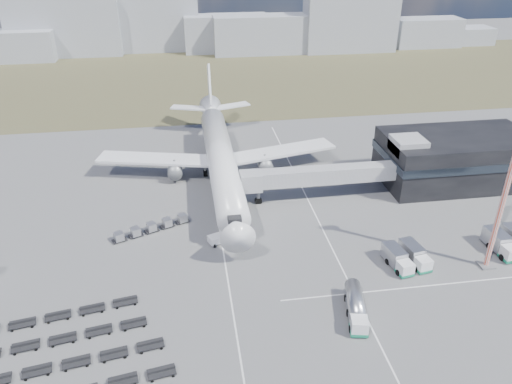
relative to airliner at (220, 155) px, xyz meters
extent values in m
plane|color=#565659|center=(0.00, -32.38, -5.29)|extent=(420.00, 420.00, 0.00)
cube|color=#4A4A2C|center=(0.00, 77.62, -5.29)|extent=(420.00, 90.00, 0.01)
cube|color=silver|center=(-2.00, -27.38, -5.29)|extent=(0.25, 110.00, 0.01)
cube|color=silver|center=(16.00, -27.38, -5.29)|extent=(0.25, 110.00, 0.01)
cube|color=silver|center=(25.00, -40.38, -5.29)|extent=(40.00, 0.25, 0.01)
cube|color=black|center=(48.00, -8.38, -0.29)|extent=(30.00, 16.00, 10.00)
cube|color=#262D38|center=(48.00, -8.38, 0.91)|extent=(30.40, 16.40, 1.60)
cube|color=#939399|center=(36.00, -10.38, 4.21)|extent=(6.00, 6.00, 3.00)
cube|color=#939399|center=(18.10, -11.88, -0.19)|extent=(29.80, 3.00, 3.00)
cube|color=#939399|center=(4.70, -12.38, -0.19)|extent=(4.00, 3.60, 3.40)
cylinder|color=slate|center=(6.20, -11.88, -2.74)|extent=(0.70, 0.70, 5.10)
cylinder|color=black|center=(6.20, -11.88, -4.84)|extent=(1.40, 0.90, 1.40)
cylinder|color=white|center=(0.00, -2.38, 0.01)|extent=(5.60, 48.00, 5.60)
cone|color=white|center=(0.00, -28.88, 0.01)|extent=(5.60, 5.00, 5.60)
cone|color=white|center=(0.00, 25.62, 0.81)|extent=(5.60, 8.00, 5.60)
cube|color=black|center=(0.00, -26.88, 0.81)|extent=(2.20, 2.00, 0.80)
cube|color=white|center=(-13.00, 2.62, -1.19)|extent=(25.59, 11.38, 0.50)
cube|color=white|center=(13.00, 2.62, -1.19)|extent=(25.59, 11.38, 0.50)
cylinder|color=slate|center=(-9.50, 0.62, -2.89)|extent=(3.00, 5.00, 3.00)
cylinder|color=slate|center=(9.50, 0.62, -2.89)|extent=(3.00, 5.00, 3.00)
cube|color=white|center=(-5.50, 27.62, 1.21)|extent=(9.49, 5.63, 0.35)
cube|color=white|center=(5.50, 27.62, 1.21)|extent=(9.49, 5.63, 0.35)
cube|color=white|center=(0.00, 28.62, 6.51)|extent=(0.50, 9.06, 11.45)
cylinder|color=slate|center=(0.00, -23.38, -4.04)|extent=(0.50, 0.50, 2.50)
cylinder|color=slate|center=(-3.20, 1.62, -4.04)|extent=(0.60, 0.60, 2.50)
cylinder|color=slate|center=(3.20, 1.62, -4.04)|extent=(0.60, 0.60, 2.50)
cylinder|color=black|center=(0.00, -23.38, -4.79)|extent=(0.50, 1.20, 1.20)
cube|color=#9498A2|center=(-51.51, 120.57, 6.06)|extent=(43.58, 12.00, 22.71)
cube|color=#9498A2|center=(-16.89, 124.85, 5.56)|extent=(37.03, 12.00, 21.71)
cube|color=#9498A2|center=(12.81, 118.80, 1.99)|extent=(34.33, 12.00, 14.57)
cube|color=#9498A2|center=(34.46, 112.58, 2.26)|extent=(54.56, 12.00, 15.10)
cube|color=#9498A2|center=(63.60, 111.14, 7.50)|extent=(37.68, 12.00, 25.57)
cube|color=#9498A2|center=(99.67, 114.89, 0.63)|extent=(28.58, 12.00, 11.85)
cube|color=#9498A2|center=(122.10, 117.06, -1.70)|extent=(17.47, 12.00, 7.17)
cube|color=white|center=(13.92, -48.19, -3.96)|extent=(2.59, 2.59, 2.11)
cube|color=#167E59|center=(13.92, -48.19, -4.79)|extent=(2.70, 2.70, 0.46)
cylinder|color=#B4B4B9|center=(14.82, -43.79, -3.55)|extent=(3.61, 7.19, 2.29)
cube|color=slate|center=(14.82, -43.79, -4.60)|extent=(3.52, 7.17, 0.32)
cylinder|color=black|center=(14.54, -45.14, -4.83)|extent=(2.53, 1.46, 1.01)
cube|color=white|center=(-2.51, -24.38, -4.53)|extent=(3.88, 3.03, 1.52)
cube|color=white|center=(1.33, 6.17, -3.63)|extent=(3.27, 6.50, 2.91)
cube|color=#167E59|center=(1.33, 6.17, -4.82)|extent=(3.39, 6.62, 0.47)
cube|color=white|center=(24.98, -37.30, -4.07)|extent=(2.48, 2.40, 2.07)
cube|color=#167E59|center=(24.98, -37.30, -4.87)|extent=(2.58, 2.51, 0.42)
cube|color=#B4B4B9|center=(24.44, -34.05, -3.69)|extent=(2.94, 4.64, 2.45)
cube|color=white|center=(28.13, -36.77, -4.07)|extent=(2.48, 2.40, 2.07)
cube|color=#167E59|center=(28.13, -36.77, -4.87)|extent=(2.58, 2.51, 0.42)
cube|color=#B4B4B9|center=(27.59, -33.52, -3.69)|extent=(2.94, 4.64, 2.45)
cube|color=white|center=(43.06, -36.20, -3.95)|extent=(2.52, 2.43, 2.27)
cube|color=#167E59|center=(43.06, -36.20, -4.83)|extent=(2.63, 2.54, 0.46)
cube|color=#B4B4B9|center=(42.81, -32.60, -3.54)|extent=(2.80, 4.90, 2.68)
cube|color=black|center=(-19.15, -21.46, -5.02)|extent=(2.74, 2.26, 0.16)
cube|color=#B4B4B9|center=(-19.15, -21.46, -4.25)|extent=(1.91, 1.91, 1.36)
cube|color=black|center=(-16.47, -20.33, -5.02)|extent=(2.74, 2.26, 0.16)
cube|color=#B4B4B9|center=(-16.47, -20.33, -4.25)|extent=(1.91, 1.91, 1.36)
cube|color=black|center=(-13.79, -19.19, -5.02)|extent=(2.74, 2.26, 0.16)
cube|color=#B4B4B9|center=(-13.79, -19.19, -4.25)|extent=(1.91, 1.91, 1.36)
cube|color=black|center=(-11.11, -18.06, -5.02)|extent=(2.74, 2.26, 0.16)
cube|color=#B4B4B9|center=(-11.11, -18.06, -4.25)|extent=(1.91, 1.91, 1.36)
cube|color=black|center=(-8.43, -16.93, -5.02)|extent=(2.74, 2.26, 0.16)
cube|color=#B4B4B9|center=(-8.43, -16.93, -4.25)|extent=(1.91, 1.91, 1.36)
cube|color=black|center=(-28.65, -49.27, -4.89)|extent=(35.83, 7.76, 0.81)
cube|color=black|center=(-29.45, -44.60, -4.89)|extent=(31.39, 7.00, 0.81)
cube|color=black|center=(-30.25, -39.94, -4.89)|extent=(31.39, 7.00, 0.81)
cylinder|color=red|center=(38.63, -37.07, 8.85)|extent=(0.79, 0.79, 28.28)
cube|color=#565659|center=(38.63, -37.07, -5.12)|extent=(2.26, 2.26, 0.34)
camera|label=1|loc=(-6.73, -94.64, 42.36)|focal=35.00mm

